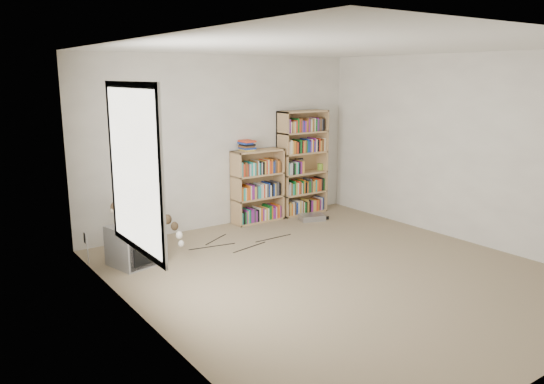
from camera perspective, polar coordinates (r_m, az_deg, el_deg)
floor at (r=6.18m, az=6.87°, el=-8.59°), size 4.50×5.00×0.01m
wall_back at (r=7.86m, az=-5.22°, el=5.38°), size 4.50×0.02×2.50m
wall_left at (r=4.66m, az=-13.74°, el=0.23°), size 0.02×5.00×2.50m
wall_right at (r=7.54m, az=19.98°, el=4.39°), size 0.02×5.00×2.50m
ceiling at (r=5.78m, az=7.53°, el=15.24°), size 4.50×5.00×0.02m
window at (r=4.82m, az=-14.58°, el=2.40°), size 0.02×1.22×1.52m
crt_tv at (r=6.54m, az=-14.46°, el=-5.50°), size 0.65×0.61×0.48m
cat at (r=6.43m, az=-13.64°, el=-2.57°), size 0.80×0.55×0.61m
bookcase_tall at (r=8.57m, az=3.23°, el=2.93°), size 0.83×0.30×1.67m
bookcase_short at (r=8.12m, az=-1.62°, el=0.35°), size 0.81×0.30×1.11m
book_stack at (r=7.91m, az=-2.79°, el=5.01°), size 0.19×0.24×0.16m
green_mug at (r=8.79m, az=5.17°, el=2.73°), size 0.10×0.10×0.11m
framed_print at (r=8.64m, az=2.96°, el=2.95°), size 0.16×0.05×0.21m
dvd_player at (r=8.30m, az=4.30°, el=-2.72°), size 0.44×0.38×0.09m
wall_outlet at (r=6.69m, az=-19.46°, el=-4.68°), size 0.01×0.08×0.13m
floor_cables at (r=7.30m, az=-2.28°, el=-5.15°), size 1.20×0.70×0.01m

